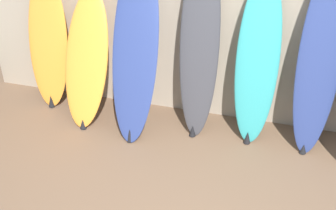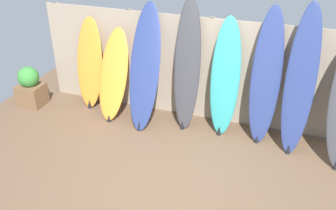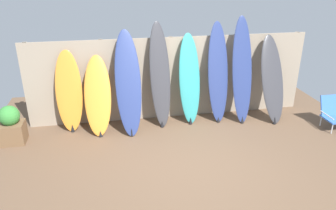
% 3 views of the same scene
% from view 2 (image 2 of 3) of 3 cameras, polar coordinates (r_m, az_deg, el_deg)
% --- Properties ---
extents(ground, '(7.68, 7.68, 0.00)m').
position_cam_2_polar(ground, '(5.19, 0.26, -12.55)').
color(ground, brown).
extents(fence_back, '(6.08, 0.11, 1.80)m').
position_cam_2_polar(fence_back, '(6.35, 6.22, 5.23)').
color(fence_back, gray).
rests_on(fence_back, ground).
extents(surfboard_orange_0, '(0.56, 0.40, 1.66)m').
position_cam_2_polar(surfboard_orange_0, '(6.92, -11.86, 6.08)').
color(surfboard_orange_0, orange).
rests_on(surfboard_orange_0, ground).
extents(surfboard_orange_1, '(0.58, 0.71, 1.55)m').
position_cam_2_polar(surfboard_orange_1, '(6.53, -8.32, 4.52)').
color(surfboard_orange_1, orange).
rests_on(surfboard_orange_1, ground).
extents(surfboard_navy_2, '(0.53, 0.76, 2.03)m').
position_cam_2_polar(surfboard_navy_2, '(6.14, -3.58, 5.50)').
color(surfboard_navy_2, navy).
rests_on(surfboard_navy_2, ground).
extents(surfboard_charcoal_3, '(0.49, 0.56, 2.16)m').
position_cam_2_polar(surfboard_charcoal_3, '(6.07, 2.94, 5.93)').
color(surfboard_charcoal_3, '#38383D').
rests_on(surfboard_charcoal_3, ground).
extents(surfboard_teal_4, '(0.51, 0.50, 1.91)m').
position_cam_2_polar(surfboard_teal_4, '(5.99, 8.71, 4.02)').
color(surfboard_teal_4, teal).
rests_on(surfboard_teal_4, ground).
extents(surfboard_navy_5, '(0.48, 0.52, 2.12)m').
position_cam_2_polar(surfboard_navy_5, '(5.88, 14.70, 4.02)').
color(surfboard_navy_5, navy).
rests_on(surfboard_navy_5, ground).
extents(surfboard_navy_6, '(0.44, 0.59, 2.23)m').
position_cam_2_polar(surfboard_navy_6, '(5.77, 19.53, 3.29)').
color(surfboard_navy_6, navy).
rests_on(surfboard_navy_6, ground).
extents(planter_box, '(0.46, 0.41, 0.76)m').
position_cam_2_polar(planter_box, '(7.42, -20.24, 2.56)').
color(planter_box, brown).
rests_on(planter_box, ground).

